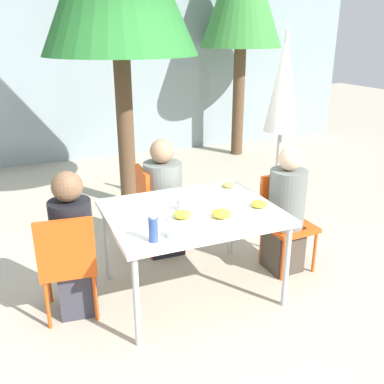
{
  "coord_description": "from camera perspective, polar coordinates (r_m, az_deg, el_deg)",
  "views": [
    {
      "loc": [
        -1.19,
        -2.83,
        2.04
      ],
      "look_at": [
        0.0,
        0.0,
        0.89
      ],
      "focal_mm": 40.0,
      "sensor_mm": 36.0,
      "label": 1
    }
  ],
  "objects": [
    {
      "name": "ground_plane",
      "position": [
        3.69,
        0.0,
        -13.06
      ],
      "size": [
        24.0,
        24.0,
        0.0
      ],
      "primitive_type": "plane",
      "color": "#B2A893"
    },
    {
      "name": "building_facade",
      "position": [
        7.46,
        -14.12,
        15.79
      ],
      "size": [
        10.0,
        0.2,
        3.0
      ],
      "color": "#89999E",
      "rests_on": "ground"
    },
    {
      "name": "dining_table",
      "position": [
        3.36,
        0.0,
        -3.25
      ],
      "size": [
        1.31,
        1.04,
        0.74
      ],
      "color": "white",
      "rests_on": "ground"
    },
    {
      "name": "chair_left",
      "position": [
        3.26,
        -16.26,
        -8.64
      ],
      "size": [
        0.44,
        0.44,
        0.85
      ],
      "rotation": [
        0.0,
        0.0,
        -0.12
      ],
      "color": "#E54C14",
      "rests_on": "ground"
    },
    {
      "name": "person_left",
      "position": [
        3.31,
        -15.5,
        -7.11
      ],
      "size": [
        0.31,
        0.31,
        1.14
      ],
      "rotation": [
        0.0,
        0.0,
        -0.12
      ],
      "color": "#383842",
      "rests_on": "ground"
    },
    {
      "name": "chair_right",
      "position": [
        3.96,
        12.23,
        -2.97
      ],
      "size": [
        0.41,
        0.41,
        0.85
      ],
      "rotation": [
        0.0,
        0.0,
        -3.11
      ],
      "color": "#E54C14",
      "rests_on": "ground"
    },
    {
      "name": "person_right",
      "position": [
        3.85,
        12.39,
        -2.86
      ],
      "size": [
        0.32,
        0.32,
        1.15
      ],
      "rotation": [
        0.0,
        0.0,
        -3.11
      ],
      "color": "#473D33",
      "rests_on": "ground"
    },
    {
      "name": "chair_far",
      "position": [
        4.13,
        -5.12,
        -1.55
      ],
      "size": [
        0.41,
        0.41,
        0.85
      ],
      "rotation": [
        0.0,
        0.0,
        -1.6
      ],
      "color": "#E54C14",
      "rests_on": "ground"
    },
    {
      "name": "person_far",
      "position": [
        4.09,
        -3.86,
        -1.22
      ],
      "size": [
        0.36,
        0.36,
        1.13
      ],
      "rotation": [
        0.0,
        0.0,
        -1.6
      ],
      "color": "black",
      "rests_on": "ground"
    },
    {
      "name": "closed_umbrella",
      "position": [
        4.44,
        12.06,
        12.87
      ],
      "size": [
        0.36,
        0.36,
        2.06
      ],
      "color": "#333333",
      "rests_on": "ground"
    },
    {
      "name": "plate_0",
      "position": [
        3.16,
        -1.28,
        -3.27
      ],
      "size": [
        0.24,
        0.24,
        0.07
      ],
      "color": "white",
      "rests_on": "dining_table"
    },
    {
      "name": "plate_1",
      "position": [
        3.18,
        3.99,
        -3.13
      ],
      "size": [
        0.27,
        0.27,
        0.07
      ],
      "color": "white",
      "rests_on": "dining_table"
    },
    {
      "name": "plate_2",
      "position": [
        3.79,
        4.92,
        0.75
      ],
      "size": [
        0.2,
        0.2,
        0.06
      ],
      "color": "white",
      "rests_on": "dining_table"
    },
    {
      "name": "plate_3",
      "position": [
        3.39,
        8.95,
        -1.82
      ],
      "size": [
        0.23,
        0.23,
        0.07
      ],
      "color": "white",
      "rests_on": "dining_table"
    },
    {
      "name": "bottle",
      "position": [
        2.83,
        -5.18,
        -4.93
      ],
      "size": [
        0.07,
        0.07,
        0.19
      ],
      "color": "#334C8E",
      "rests_on": "dining_table"
    },
    {
      "name": "drinking_cup",
      "position": [
        3.32,
        -1.43,
        -1.66
      ],
      "size": [
        0.08,
        0.08,
        0.09
      ],
      "color": "silver",
      "rests_on": "dining_table"
    },
    {
      "name": "salad_bowl",
      "position": [
        2.92,
        -1.89,
        -5.4
      ],
      "size": [
        0.16,
        0.16,
        0.05
      ],
      "color": "white",
      "rests_on": "dining_table"
    }
  ]
}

